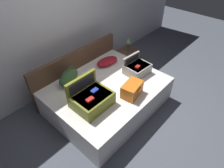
# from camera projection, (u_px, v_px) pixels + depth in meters

# --- Properties ---
(ground_plane) EXTENTS (12.00, 12.00, 0.00)m
(ground_plane) POSITION_uv_depth(u_px,v_px,m) (123.00, 116.00, 3.61)
(ground_plane) COLOR #4C515B
(back_wall) EXTENTS (8.00, 0.10, 2.60)m
(back_wall) POSITION_uv_depth(u_px,v_px,m) (58.00, 25.00, 3.63)
(back_wall) COLOR silver
(back_wall) RESTS_ON ground
(bed) EXTENTS (2.03, 1.59, 0.52)m
(bed) POSITION_uv_depth(u_px,v_px,m) (107.00, 96.00, 3.65)
(bed) COLOR silver
(bed) RESTS_ON ground
(headboard) EXTENTS (2.07, 0.08, 0.89)m
(headboard) POSITION_uv_depth(u_px,v_px,m) (78.00, 70.00, 3.96)
(headboard) COLOR #4C3323
(headboard) RESTS_ON ground
(hard_case_large) EXTENTS (0.59, 0.50, 0.45)m
(hard_case_large) POSITION_uv_depth(u_px,v_px,m) (91.00, 98.00, 3.03)
(hard_case_large) COLOR olive
(hard_case_large) RESTS_ON bed
(hard_case_medium) EXTENTS (0.46, 0.41, 0.33)m
(hard_case_medium) POSITION_uv_depth(u_px,v_px,m) (137.00, 68.00, 3.70)
(hard_case_medium) COLOR gray
(hard_case_medium) RESTS_ON bed
(hard_case_small) EXTENTS (0.41, 0.31, 0.23)m
(hard_case_small) POSITION_uv_depth(u_px,v_px,m) (132.00, 89.00, 3.23)
(hard_case_small) COLOR #D16619
(hard_case_small) RESTS_ON bed
(duffel_bag) EXTENTS (0.50, 0.32, 0.31)m
(duffel_bag) POSITION_uv_depth(u_px,v_px,m) (69.00, 77.00, 3.45)
(duffel_bag) COLOR #2D4C2D
(duffel_bag) RESTS_ON bed
(pillow_near_headboard) EXTENTS (0.52, 0.34, 0.14)m
(pillow_near_headboard) POSITION_uv_depth(u_px,v_px,m) (107.00, 61.00, 3.96)
(pillow_near_headboard) COLOR maroon
(pillow_near_headboard) RESTS_ON bed
(nightstand) EXTENTS (0.44, 0.40, 0.47)m
(nightstand) POSITION_uv_depth(u_px,v_px,m) (128.00, 59.00, 4.68)
(nightstand) COLOR #4C3323
(nightstand) RESTS_ON ground
(table_lamp) EXTENTS (0.15, 0.15, 0.32)m
(table_lamp) POSITION_uv_depth(u_px,v_px,m) (129.00, 41.00, 4.38)
(table_lamp) COLOR #3F3833
(table_lamp) RESTS_ON nightstand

